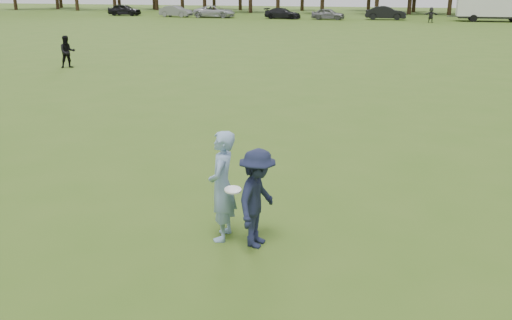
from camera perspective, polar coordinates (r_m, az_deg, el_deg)
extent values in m
plane|color=#3A5919|center=(9.17, -5.07, -8.30)|extent=(200.00, 200.00, 0.00)
imported|color=#809FC6|center=(8.84, -3.59, -2.75)|extent=(0.50, 0.71, 1.85)
imported|color=#181D35|center=(8.62, 0.15, -4.07)|extent=(0.73, 1.12, 1.63)
imported|color=black|center=(29.48, -19.24, 10.70)|extent=(0.99, 0.98, 1.61)
imported|color=#292929|center=(64.94, 17.94, 14.33)|extent=(1.61, 0.72, 1.67)
imported|color=black|center=(78.40, -13.68, 15.11)|extent=(4.48, 1.88, 1.51)
imported|color=slate|center=(73.83, -8.43, 15.23)|extent=(4.51, 2.09, 1.43)
imported|color=#B0B1B5|center=(71.75, -4.37, 15.30)|extent=(5.28, 2.45, 1.47)
imported|color=black|center=(69.14, 2.83, 15.16)|extent=(4.66, 2.26, 1.31)
imported|color=slate|center=(67.80, 7.61, 14.99)|extent=(4.05, 1.84, 1.35)
imported|color=black|center=(68.97, 13.51, 14.81)|extent=(4.79, 1.70, 1.58)
cylinder|color=white|center=(8.49, -2.44, -3.15)|extent=(0.33, 0.32, 0.06)
cube|color=silver|center=(69.17, 23.83, 14.76)|extent=(8.00, 2.50, 2.60)
cube|color=black|center=(69.23, 23.68, 13.61)|extent=(7.60, 2.30, 0.25)
cylinder|color=black|center=(67.73, 21.92, 13.66)|extent=(0.80, 0.25, 0.80)
cylinder|color=black|center=(70.22, 21.72, 13.80)|extent=(0.80, 0.25, 0.80)
cylinder|color=black|center=(70.79, 25.34, 13.38)|extent=(0.80, 0.25, 0.80)
cube|color=#333333|center=(68.78, 19.96, 14.05)|extent=(1.20, 0.15, 0.12)
cylinder|color=#332114|center=(86.29, -5.44, 16.31)|extent=(0.56, 0.56, 3.25)
cylinder|color=#332114|center=(84.43, -0.59, 16.51)|extent=(0.56, 0.56, 3.71)
cylinder|color=#332114|center=(82.97, 2.32, 16.38)|extent=(0.56, 0.56, 3.46)
cylinder|color=#332114|center=(81.60, 6.99, 16.13)|extent=(0.56, 0.56, 3.14)
cylinder|color=#332114|center=(80.54, 12.60, 15.78)|extent=(0.56, 0.56, 3.01)
cylinder|color=#332114|center=(82.79, 15.88, 15.66)|extent=(0.56, 0.56, 3.23)
cylinder|color=#332114|center=(82.85, 19.77, 15.49)|extent=(0.56, 0.56, 3.77)
cylinder|color=#332114|center=(83.93, 23.34, 14.97)|extent=(0.56, 0.56, 3.33)
cylinder|color=#332114|center=(103.20, -14.21, 15.99)|extent=(0.56, 0.56, 2.73)
cylinder|color=#332114|center=(91.21, 4.89, 16.43)|extent=(0.56, 0.56, 3.29)
cylinder|color=#332114|center=(91.33, 11.79, 16.13)|extent=(0.56, 0.56, 3.28)
cylinder|color=#332114|center=(89.57, 16.31, 15.72)|extent=(0.56, 0.56, 3.11)
cylinder|color=#332114|center=(91.51, 22.43, 15.27)|extent=(0.56, 0.56, 3.50)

